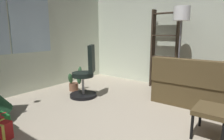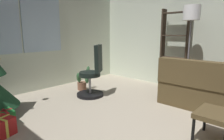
{
  "view_description": "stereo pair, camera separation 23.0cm",
  "coord_description": "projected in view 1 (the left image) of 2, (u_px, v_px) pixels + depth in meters",
  "views": [
    {
      "loc": [
        -2.18,
        -0.97,
        1.31
      ],
      "look_at": [
        -0.27,
        0.49,
        0.84
      ],
      "focal_mm": 30.48,
      "sensor_mm": 36.0,
      "label": 1
    },
    {
      "loc": [
        -2.03,
        -1.15,
        1.31
      ],
      "look_at": [
        -0.27,
        0.49,
        0.84
      ],
      "focal_mm": 30.48,
      "sensor_mm": 36.0,
      "label": 2
    }
  ],
  "objects": [
    {
      "name": "office_chair",
      "position": [
        86.0,
        77.0,
        3.91
      ],
      "size": [
        0.58,
        0.59,
        1.08
      ],
      "color": "black",
      "rests_on": "ground_plane"
    },
    {
      "name": "ground_plane",
      "position": [
        153.0,
        137.0,
        2.54
      ],
      "size": [
        4.71,
        6.05,
        0.1
      ],
      "primitive_type": "cube",
      "color": "#AEA18C"
    },
    {
      "name": "bookshelf",
      "position": [
        164.0,
        54.0,
        4.5
      ],
      "size": [
        0.18,
        0.64,
        1.86
      ],
      "color": "#34281E",
      "rests_on": "ground_plane"
    },
    {
      "name": "couch",
      "position": [
        216.0,
        89.0,
        3.49
      ],
      "size": [
        1.59,
        1.94,
        0.87
      ],
      "color": "brown",
      "rests_on": "ground_plane"
    },
    {
      "name": "potted_plant",
      "position": [
        75.0,
        81.0,
        4.36
      ],
      "size": [
        0.38,
        0.35,
        0.57
      ],
      "color": "brown",
      "rests_on": "ground_plane"
    },
    {
      "name": "wall_back_with_windows",
      "position": [
        24.0,
        31.0,
        4.09
      ],
      "size": [
        4.71,
        0.12,
        2.71
      ],
      "color": "silver",
      "rests_on": "ground_plane"
    },
    {
      "name": "wall_right_with_frames",
      "position": [
        205.0,
        31.0,
        4.14
      ],
      "size": [
        0.12,
        6.05,
        2.71
      ],
      "color": "silver",
      "rests_on": "ground_plane"
    },
    {
      "name": "floor_lamp",
      "position": [
        181.0,
        22.0,
        3.85
      ],
      "size": [
        0.32,
        0.32,
        1.84
      ],
      "color": "slate",
      "rests_on": "ground_plane"
    },
    {
      "name": "footstool",
      "position": [
        212.0,
        112.0,
        2.4
      ],
      "size": [
        0.49,
        0.4,
        0.38
      ],
      "color": "brown",
      "rests_on": "ground_plane"
    }
  ]
}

